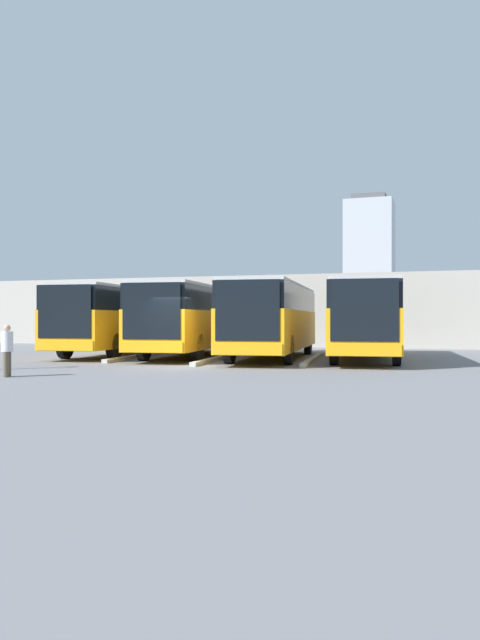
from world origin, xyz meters
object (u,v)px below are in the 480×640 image
Objects in this scene: bus_0 at (366,317)px; bus_1 at (273,317)px; bus_3 at (122,318)px; pedestrian at (7,349)px; bus_2 at (195,318)px.

bus_1 is at bearing 4.32° from bus_0.
bus_3 reaches higher than pedestrian.
bus_3 is 7.60× the size of pedestrian.
bus_2 is 11.32m from pedestrian.
bus_2 reaches higher than pedestrian.
bus_2 is 7.60× the size of pedestrian.
bus_0 is at bearing 175.50° from bus_2.
bus_2 is at bearing -4.50° from bus_0.
bus_0 and bus_1 have the same top height.
bus_1 is 7.74m from bus_3.
bus_0 is 1.00× the size of bus_2.
bus_0 is 7.60× the size of pedestrian.
pedestrian is at bearing 58.07° from bus_1.
bus_0 is 1.00× the size of bus_3.
pedestrian is (-2.55, 11.41, -0.95)m from bus_3.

